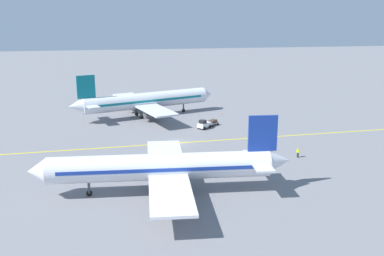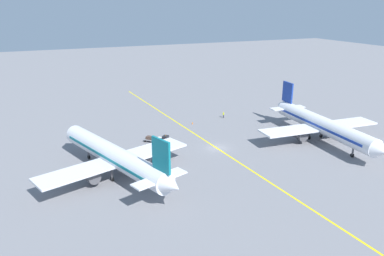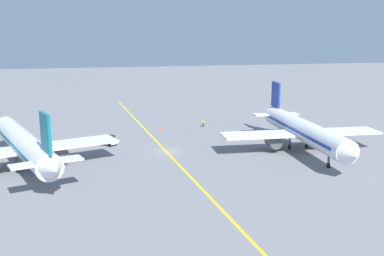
# 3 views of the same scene
# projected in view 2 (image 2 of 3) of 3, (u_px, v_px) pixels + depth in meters

# --- Properties ---
(ground_plane) EXTENTS (400.00, 400.00, 0.00)m
(ground_plane) POSITION_uv_depth(u_px,v_px,m) (217.00, 148.00, 78.98)
(ground_plane) COLOR slate
(apron_yellow_centreline) EXTENTS (7.50, 119.81, 0.01)m
(apron_yellow_centreline) POSITION_uv_depth(u_px,v_px,m) (217.00, 148.00, 78.98)
(apron_yellow_centreline) COLOR yellow
(apron_yellow_centreline) RESTS_ON ground
(airplane_at_gate) EXTENTS (28.26, 35.53, 10.60)m
(airplane_at_gate) POSITION_uv_depth(u_px,v_px,m) (321.00, 125.00, 82.03)
(airplane_at_gate) COLOR white
(airplane_at_gate) RESTS_ON ground
(airplane_adjacent_stand) EXTENTS (28.21, 34.61, 10.60)m
(airplane_adjacent_stand) POSITION_uv_depth(u_px,v_px,m) (114.00, 156.00, 65.19)
(airplane_adjacent_stand) COLOR silver
(airplane_adjacent_stand) RESTS_ON ground
(baggage_tug_white) EXTENTS (3.15, 3.21, 2.11)m
(baggage_tug_white) POSITION_uv_depth(u_px,v_px,m) (164.00, 140.00, 80.99)
(baggage_tug_white) COLOR white
(baggage_tug_white) RESTS_ON ground
(baggage_cart_trailing) EXTENTS (2.81, 2.85, 1.24)m
(baggage_cart_trailing) POSITION_uv_depth(u_px,v_px,m) (150.00, 139.00, 82.25)
(baggage_cart_trailing) COLOR gray
(baggage_cart_trailing) RESTS_ON ground
(ground_crew_worker) EXTENTS (0.47, 0.41, 1.68)m
(ground_crew_worker) POSITION_uv_depth(u_px,v_px,m) (223.00, 115.00, 99.56)
(ground_crew_worker) COLOR #23232D
(ground_crew_worker) RESTS_ON ground
(traffic_cone_near_nose) EXTENTS (0.32, 0.32, 0.55)m
(traffic_cone_near_nose) POSITION_uv_depth(u_px,v_px,m) (104.00, 141.00, 82.48)
(traffic_cone_near_nose) COLOR orange
(traffic_cone_near_nose) RESTS_ON ground
(traffic_cone_mid_apron) EXTENTS (0.32, 0.32, 0.55)m
(traffic_cone_mid_apron) POSITION_uv_depth(u_px,v_px,m) (192.00, 123.00, 94.60)
(traffic_cone_mid_apron) COLOR orange
(traffic_cone_mid_apron) RESTS_ON ground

